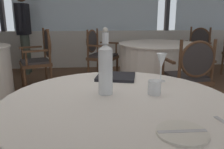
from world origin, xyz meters
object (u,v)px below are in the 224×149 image
Objects in this scene: water_bottle at (105,68)px; water_tumbler at (154,87)px; side_plate at (182,133)px; wine_glass at (161,62)px; dining_chair_2_2 at (99,51)px; dining_chair_0_2 at (41,55)px; dining_chair_2_0 at (191,72)px; diner_person_1 at (24,28)px; dining_chair_2_1 at (196,49)px; menu_book at (116,77)px.

water_bottle is 0.30m from water_tumbler.
side_plate is 1.03× the size of wine_glass.
dining_chair_2_2 is (-0.19, 2.90, -0.23)m from water_tumbler.
wine_glass is 2.70m from dining_chair_0_2.
side_plate is at bearing 151.15° from dining_chair_2_0.
diner_person_1 is (-1.41, 3.64, 0.04)m from water_bottle.
dining_chair_2_2 is (0.97, 0.30, 0.00)m from dining_chair_0_2.
water_bottle is at bearing 23.51° from dining_chair_2_1.
water_bottle is 4.64× the size of water_tumbler.
wine_glass is at bearing -7.95° from menu_book.
dining_chair_0_2 is 1.24m from diner_person_1.
side_plate is 2.45× the size of water_tumbler.
dining_chair_2_1 reaches higher than dining_chair_2_0.
dining_chair_0_2 is at bearing 110.49° from side_plate.
dining_chair_2_0 reaches higher than side_plate.
water_bottle reaches higher than dining_chair_2_1.
menu_book is at bearing 21.72° from dining_chair_2_1.
diner_person_1 is at bearing 111.15° from water_bottle.
diner_person_1 reaches higher than dining_chair_2_2.
diner_person_1 is (-1.68, 3.67, 0.16)m from water_tumbler.
menu_book is at bearing -62.69° from dining_chair_2_2.
menu_book is (0.10, 0.33, -0.14)m from water_bottle.
diner_person_1 is at bearing 127.73° from menu_book.
side_plate is 0.20× the size of dining_chair_2_2.
water_tumbler is 0.30× the size of menu_book.
water_bottle is 1.74m from dining_chair_2_0.
dining_chair_2_1 is 1.02× the size of dining_chair_2_2.
menu_book is at bearing 100.81° from side_plate.
menu_book is 1.41m from dining_chair_2_0.
water_bottle reaches higher than side_plate.
dining_chair_2_0 is at bearing 49.50° from water_bottle.
menu_book is 2.46m from dining_chair_0_2.
dining_chair_2_1 is at bearing -10.24° from diner_person_1.
diner_person_1 reaches higher than water_bottle.
dining_chair_0_2 is 1.03× the size of dining_chair_2_2.
side_plate is 3.36m from dining_chair_2_2.
dining_chair_0_2 reaches higher than dining_chair_2_0.
dining_chair_2_2 reaches higher than side_plate.
wine_glass is 0.20× the size of dining_chair_2_2.
dining_chair_2_2 is 1.71m from diner_person_1.
dining_chair_0_2 reaches higher than water_tumbler.
water_tumbler is at bearing -59.31° from dining_chair_2_2.
dining_chair_2_2 is 0.57× the size of diner_person_1.
menu_book is at bearing 158.78° from wine_glass.
side_plate is 4.44m from diner_person_1.
diner_person_1 is at bearing 111.95° from side_plate.
dining_chair_2_2 is at bearing -29.95° from dining_chair_2_1.
dining_chair_2_2 is (0.08, 2.87, -0.34)m from water_bottle.
water_tumbler is at bearing -51.14° from menu_book.
dining_chair_0_2 is 1.01m from dining_chair_2_2.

